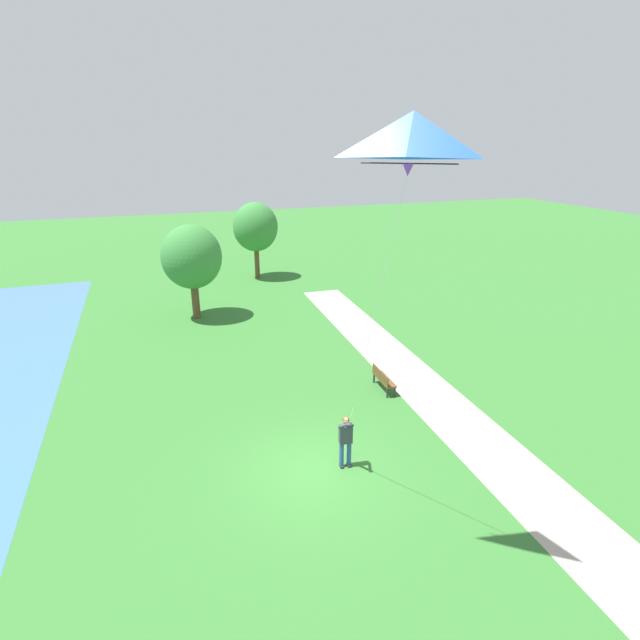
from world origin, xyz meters
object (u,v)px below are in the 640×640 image
object	(u,v)px
tree_treeline_center	(255,227)
tree_behind_path	(192,257)
park_bench_near_walkway	(383,378)
person_kite_flyer	(346,437)
flying_kite	(411,146)

from	to	relation	value
tree_treeline_center	tree_behind_path	xyz separation A→B (m)	(-5.23, -7.40, -0.21)
park_bench_near_walkway	tree_behind_path	size ratio (longest dim) A/B	0.28
person_kite_flyer	park_bench_near_walkway	world-z (taller)	person_kite_flyer
person_kite_flyer	tree_treeline_center	xyz separation A→B (m)	(2.41, 22.96, 2.69)
tree_behind_path	tree_treeline_center	bearing A→B (deg)	54.76
tree_behind_path	person_kite_flyer	bearing A→B (deg)	-79.72
flying_kite	tree_behind_path	xyz separation A→B (m)	(-2.47, 19.12, -5.96)
person_kite_flyer	tree_behind_path	xyz separation A→B (m)	(-2.82, 15.56, 2.48)
park_bench_near_walkway	tree_treeline_center	distance (m)	19.11
flying_kite	tree_treeline_center	world-z (taller)	flying_kite
flying_kite	tree_behind_path	size ratio (longest dim) A/B	1.55
person_kite_flyer	park_bench_near_walkway	distance (m)	5.35
tree_treeline_center	tree_behind_path	world-z (taller)	tree_treeline_center
person_kite_flyer	park_bench_near_walkway	bearing A→B (deg)	51.14
park_bench_near_walkway	flying_kite	bearing A→B (deg)	-115.64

